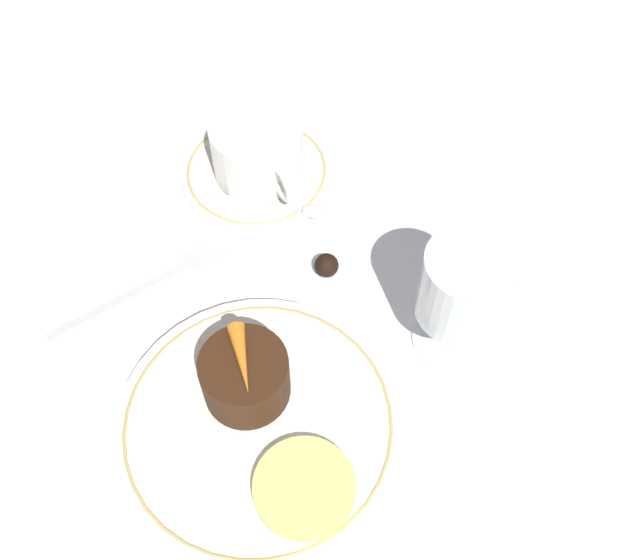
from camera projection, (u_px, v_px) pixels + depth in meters
ground_plane at (287, 404)px, 0.60m from camera, size 3.00×3.00×0.00m
dinner_plate at (259, 425)px, 0.58m from camera, size 0.22×0.22×0.01m
saucer at (257, 173)px, 0.72m from camera, size 0.15×0.15×0.01m
coffee_cup at (258, 149)px, 0.69m from camera, size 0.11×0.09×0.06m
spoon at (274, 205)px, 0.69m from camera, size 0.09×0.10×0.00m
wine_glass at (463, 291)px, 0.56m from camera, size 0.07×0.07×0.12m
fork at (167, 274)px, 0.66m from camera, size 0.03×0.19×0.01m
dessert_cake at (245, 377)px, 0.57m from camera, size 0.07×0.07×0.05m
carrot_garnish at (242, 359)px, 0.54m from camera, size 0.06×0.03×0.01m
pineapple_slice at (304, 487)px, 0.54m from camera, size 0.08×0.08×0.01m
chocolate_truffle at (327, 265)px, 0.66m from camera, size 0.02×0.02×0.02m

